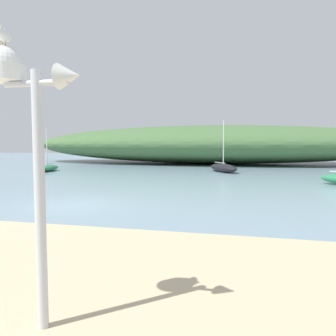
{
  "coord_description": "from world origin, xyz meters",
  "views": [
    {
      "loc": [
        6.27,
        -11.11,
        2.31
      ],
      "look_at": [
        2.6,
        4.34,
        1.13
      ],
      "focal_mm": 35.29,
      "sensor_mm": 36.0,
      "label": 1
    }
  ],
  "objects_px": {
    "mast_structure": "(21,103)",
    "sailboat_near_shore": "(223,168)",
    "seagull_on_radar": "(3,33)",
    "sailboat_inner_mooring": "(47,168)"
  },
  "relations": [
    {
      "from": "mast_structure",
      "to": "sailboat_near_shore",
      "type": "height_order",
      "value": "sailboat_near_shore"
    },
    {
      "from": "seagull_on_radar",
      "to": "sailboat_near_shore",
      "type": "relative_size",
      "value": 0.08
    },
    {
      "from": "seagull_on_radar",
      "to": "sailboat_inner_mooring",
      "type": "distance_m",
      "value": 25.23
    },
    {
      "from": "mast_structure",
      "to": "sailboat_inner_mooring",
      "type": "distance_m",
      "value": 25.24
    },
    {
      "from": "seagull_on_radar",
      "to": "sailboat_near_shore",
      "type": "bearing_deg",
      "value": 88.01
    },
    {
      "from": "mast_structure",
      "to": "sailboat_inner_mooring",
      "type": "relative_size",
      "value": 0.89
    },
    {
      "from": "seagull_on_radar",
      "to": "sailboat_near_shore",
      "type": "distance_m",
      "value": 24.04
    },
    {
      "from": "sailboat_inner_mooring",
      "to": "sailboat_near_shore",
      "type": "relative_size",
      "value": 0.86
    },
    {
      "from": "seagull_on_radar",
      "to": "sailboat_near_shore",
      "type": "xyz_separation_m",
      "value": [
        0.83,
        23.81,
        -3.17
      ]
    },
    {
      "from": "sailboat_inner_mooring",
      "to": "sailboat_near_shore",
      "type": "height_order",
      "value": "sailboat_near_shore"
    }
  ]
}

